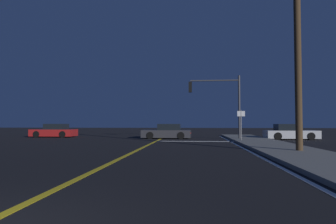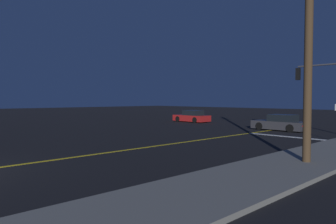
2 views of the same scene
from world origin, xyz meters
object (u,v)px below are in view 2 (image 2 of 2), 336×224
object	(u,v)px
car_mid_block_charcoal	(280,123)
car_parked_curb_red	(192,117)
utility_pole_right	(309,36)
traffic_signal_near_right	(334,84)

from	to	relation	value
car_mid_block_charcoal	car_parked_curb_red	world-z (taller)	same
car_parked_curb_red	utility_pole_right	size ratio (longest dim) A/B	0.44
car_parked_curb_red	traffic_signal_near_right	bearing A→B (deg)	-101.31
car_mid_block_charcoal	utility_pole_right	bearing A→B (deg)	-147.56
car_mid_block_charcoal	utility_pole_right	size ratio (longest dim) A/B	0.46
car_parked_curb_red	traffic_signal_near_right	world-z (taller)	traffic_signal_near_right
traffic_signal_near_right	utility_pole_right	world-z (taller)	utility_pole_right
car_parked_curb_red	traffic_signal_near_right	size ratio (longest dim) A/B	0.80
car_mid_block_charcoal	car_parked_curb_red	distance (m)	11.73
traffic_signal_near_right	car_parked_curb_red	bearing A→B (deg)	-11.09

